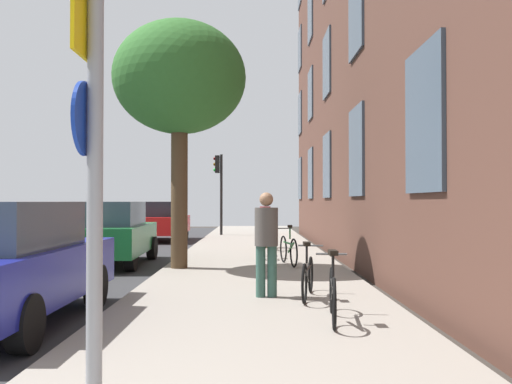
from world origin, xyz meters
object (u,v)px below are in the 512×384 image
Objects in this scene: bicycle_2 at (288,249)px; bicycle_1 at (308,276)px; traffic_light at (219,180)px; pedestrian_0 at (266,237)px; car_2 at (161,221)px; car_0 at (0,262)px; car_1 at (109,232)px; bicycle_0 at (333,293)px; sign_post at (92,153)px; bicycle_3 at (264,245)px; tree_near at (180,80)px; bicycle_4 at (267,238)px; pedestrian_1 at (265,220)px.

bicycle_1 is at bearing -89.97° from bicycle_2.
bicycle_2 is (2.38, -12.10, -2.14)m from traffic_light.
car_2 is (-4.01, 14.19, -0.23)m from pedestrian_0.
car_0 is 15.79m from car_2.
bicycle_1 is at bearing -9.38° from pedestrian_0.
car_1 is at bearing 125.65° from pedestrian_0.
bicycle_0 is (2.54, -18.38, -2.16)m from traffic_light.
sign_post reaches higher than car_2.
bicycle_3 is (1.83, -10.37, -2.17)m from traffic_light.
car_1 reaches higher than bicycle_1.
car_1 reaches higher than bicycle_2.
pedestrian_0 is at bearing -54.35° from car_1.
tree_near is 3.41× the size of pedestrian_0.
sign_post is at bearing -97.12° from bicycle_4.
bicycle_1 is 4.60m from bicycle_2.
tree_near is at bearing -166.61° from bicycle_2.
car_2 is at bearing 101.62° from tree_near.
pedestrian_1 is 0.38× the size of car_2.
pedestrian_0 reaches higher than car_1.
bicycle_3 is at bearing -62.77° from car_2.
tree_near is at bearing 115.94° from pedestrian_0.
sign_post is 2.01× the size of pedestrian_1.
car_0 is at bearing -114.69° from bicycle_3.
sign_post reaches higher than pedestrian_1.
sign_post reaches higher than car_1.
bicycle_3 is (1.98, 2.33, -3.96)m from tree_near.
pedestrian_0 is at bearing 24.50° from car_0.
bicycle_1 is 8.79m from bicycle_4.
pedestrian_0 is (-0.65, 0.11, 0.60)m from bicycle_1.
car_0 is (-3.74, -10.27, 0.35)m from bicycle_4.
bicycle_3 is 0.40× the size of car_0.
car_2 is (-2.27, -2.40, -1.79)m from traffic_light.
traffic_light is 0.88× the size of car_2.
car_1 is at bearing 142.44° from tree_near.
sign_post is at bearing -82.21° from car_2.
pedestrian_1 is at bearing 71.57° from car_0.
car_0 is at bearing 177.40° from bicycle_0.
car_0 is at bearing -86.79° from car_1.
bicycle_2 is 10.76m from car_2.
car_2 is at bearing 91.85° from car_0.
bicycle_2 is 4.20m from bicycle_4.
car_0 is (-1.76, -18.19, -1.79)m from traffic_light.
traffic_light is at bearing 104.02° from bicycle_4.
car_1 is at bearing -100.92° from traffic_light.
pedestrian_1 reaches higher than car_0.
bicycle_0 is 0.38× the size of car_1.
pedestrian_1 is (-0.44, 5.01, 0.53)m from bicycle_2.
traffic_light is at bearing 95.99° from pedestrian_0.
car_1 is (-4.54, 0.94, 0.35)m from bicycle_2.
car_1 is (-4.69, 7.22, 0.37)m from bicycle_0.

